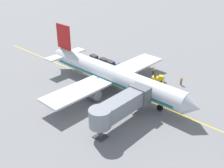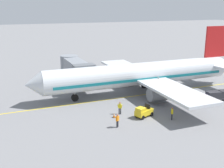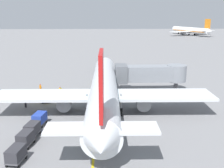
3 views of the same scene
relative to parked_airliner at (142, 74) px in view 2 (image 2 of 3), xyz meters
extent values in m
plane|color=slate|center=(-1.11, -0.24, -3.19)|extent=(400.00, 400.00, 0.00)
cube|color=gold|center=(-1.11, -0.24, -3.18)|extent=(0.24, 80.00, 0.01)
cylinder|color=silver|center=(0.00, 0.27, 0.10)|extent=(4.22, 32.06, 3.70)
cube|color=#14707A|center=(0.00, 0.27, -0.36)|extent=(4.21, 29.50, 0.44)
cone|color=silver|center=(0.28, 17.47, 0.10)|extent=(3.66, 2.46, 3.63)
cone|color=silver|center=(-0.28, -17.13, 0.40)|extent=(3.19, 2.85, 3.14)
cube|color=black|center=(0.25, 15.67, 0.75)|extent=(2.79, 1.14, 0.60)
cube|color=silver|center=(-0.01, -0.73, -0.55)|extent=(30.08, 5.69, 0.36)
cylinder|color=gray|center=(-5.50, 0.16, -1.80)|extent=(2.05, 3.23, 2.00)
cylinder|color=gray|center=(5.50, -0.02, -1.80)|extent=(2.05, 3.23, 2.00)
cube|color=red|center=(-0.24, -14.73, 4.70)|extent=(0.39, 4.40, 5.50)
cube|color=silver|center=(-0.24, -14.53, 0.65)|extent=(10.04, 2.76, 0.24)
cylinder|color=black|center=(0.19, 11.47, -2.64)|extent=(0.47, 1.11, 1.10)
cylinder|color=gray|center=(0.19, 11.47, -1.09)|extent=(0.24, 0.24, 2.00)
cylinder|color=black|center=(-2.33, -1.69, -2.64)|extent=(0.47, 1.11, 1.10)
cylinder|color=gray|center=(-2.33, -1.69, -1.09)|extent=(0.24, 0.24, 2.00)
cylinder|color=black|center=(2.27, -1.76, -2.64)|extent=(0.47, 1.11, 1.10)
cylinder|color=gray|center=(2.27, -1.76, -1.09)|extent=(0.24, 0.24, 2.00)
cube|color=gray|center=(7.40, 9.04, 0.30)|extent=(10.40, 2.80, 2.60)
cube|color=slate|center=(3.00, 9.04, 0.30)|extent=(2.00, 3.50, 2.99)
cylinder|color=gray|center=(12.60, 9.04, 0.30)|extent=(3.36, 3.36, 2.86)
cylinder|color=#4C4C51|center=(12.60, 9.04, -2.09)|extent=(0.70, 0.70, 2.19)
cube|color=#38383A|center=(12.60, 9.04, -3.11)|extent=(1.80, 1.80, 0.16)
cube|color=gold|center=(-9.35, 4.78, -2.56)|extent=(2.00, 2.76, 0.70)
cube|color=gold|center=(-9.59, 5.42, -1.99)|extent=(1.32, 1.34, 0.44)
cube|color=black|center=(-9.11, 4.13, -1.89)|extent=(0.84, 0.44, 0.64)
cylinder|color=black|center=(-9.39, 4.89, -1.91)|extent=(0.17, 0.27, 0.54)
cylinder|color=black|center=(-10.16, 5.41, -2.91)|extent=(0.38, 0.59, 0.56)
cylinder|color=black|center=(-9.15, 5.79, -2.91)|extent=(0.38, 0.59, 0.56)
cylinder|color=black|center=(-9.55, 3.77, -2.91)|extent=(0.38, 0.59, 0.56)
cylinder|color=black|center=(-8.54, 4.15, -2.91)|extent=(0.38, 0.59, 0.56)
cube|color=#4C4C51|center=(-8.04, -4.73, -2.77)|extent=(1.65, 2.39, 0.12)
cube|color=#233D9E|center=(-8.04, -4.73, -2.16)|extent=(1.57, 2.27, 1.10)
cylinder|color=#4C4C51|center=(-7.80, -3.30, -2.78)|extent=(0.19, 0.70, 0.07)
cylinder|color=black|center=(-8.45, -3.83, -3.01)|extent=(0.18, 0.38, 0.36)
cylinder|color=black|center=(-7.36, -4.01, -3.01)|extent=(0.18, 0.38, 0.36)
cylinder|color=black|center=(-8.72, -5.45, -3.01)|extent=(0.18, 0.38, 0.36)
cylinder|color=black|center=(-7.64, -5.64, -3.01)|extent=(0.18, 0.38, 0.36)
cube|color=#4C4C51|center=(-8.15, -7.87, -2.77)|extent=(1.65, 2.39, 0.12)
cube|color=#2D2D33|center=(-8.15, -7.87, -2.16)|extent=(1.57, 2.27, 1.10)
cylinder|color=#4C4C51|center=(-7.90, -6.44, -2.78)|extent=(0.19, 0.70, 0.07)
cylinder|color=black|center=(-8.55, -6.96, -3.01)|extent=(0.18, 0.38, 0.36)
cylinder|color=black|center=(-7.46, -7.15, -3.01)|extent=(0.18, 0.38, 0.36)
cylinder|color=black|center=(-8.83, -8.59, -3.01)|extent=(0.18, 0.38, 0.36)
cylinder|color=black|center=(-7.74, -8.77, -3.01)|extent=(0.18, 0.38, 0.36)
cylinder|color=#4C4C51|center=(-8.05, -8.74, -2.78)|extent=(0.19, 0.70, 0.07)
cylinder|color=black|center=(-8.70, -9.26, -3.01)|extent=(0.18, 0.38, 0.36)
cylinder|color=black|center=(-7.61, -9.45, -3.01)|extent=(0.18, 0.38, 0.36)
cylinder|color=#232328|center=(-11.10, 9.43, -2.76)|extent=(0.15, 0.15, 0.85)
cylinder|color=#232328|center=(-10.99, 9.26, -2.76)|extent=(0.15, 0.15, 0.85)
cube|color=orange|center=(-11.05, 9.35, -2.04)|extent=(0.41, 0.45, 0.60)
cylinder|color=orange|center=(-11.18, 9.56, -2.09)|extent=(0.20, 0.24, 0.57)
cylinder|color=orange|center=(-10.91, 9.14, -2.09)|extent=(0.20, 0.24, 0.57)
sphere|color=#997051|center=(-11.05, 9.35, -1.61)|extent=(0.22, 0.22, 0.22)
cube|color=red|center=(-11.05, 9.35, -1.59)|extent=(0.21, 0.27, 0.10)
cylinder|color=#232328|center=(-11.55, 1.95, -2.76)|extent=(0.15, 0.15, 0.85)
cylinder|color=#232328|center=(-11.72, 2.05, -2.76)|extent=(0.15, 0.15, 0.85)
cube|color=yellow|center=(-11.63, 2.00, -2.04)|extent=(0.45, 0.40, 0.60)
cylinder|color=yellow|center=(-11.42, 1.87, -2.09)|extent=(0.24, 0.19, 0.57)
cylinder|color=yellow|center=(-11.85, 2.13, -2.09)|extent=(0.24, 0.19, 0.57)
sphere|color=#997051|center=(-11.63, 2.00, -1.61)|extent=(0.22, 0.22, 0.22)
cube|color=red|center=(-11.63, 2.00, -1.59)|extent=(0.27, 0.20, 0.10)
cylinder|color=#232328|center=(-7.36, 7.25, -2.76)|extent=(0.15, 0.15, 0.85)
cylinder|color=#232328|center=(-7.24, 7.41, -2.76)|extent=(0.15, 0.15, 0.85)
cube|color=yellow|center=(-7.30, 7.33, -2.04)|extent=(0.42, 0.45, 0.60)
cylinder|color=yellow|center=(-7.45, 7.13, -2.09)|extent=(0.21, 0.23, 0.57)
cylinder|color=yellow|center=(-7.15, 7.53, -2.09)|extent=(0.21, 0.23, 0.57)
sphere|color=#997051|center=(-7.30, 7.33, -1.61)|extent=(0.22, 0.22, 0.22)
cube|color=red|center=(-7.30, 7.33, -1.59)|extent=(0.22, 0.26, 0.10)
cube|color=black|center=(-8.10, 8.51, -3.17)|extent=(0.36, 0.36, 0.04)
cone|color=orange|center=(-8.10, 8.51, -2.87)|extent=(0.30, 0.30, 0.55)
cylinder|color=white|center=(-8.10, 8.51, -2.84)|extent=(0.21, 0.21, 0.06)
camera|label=1|loc=(35.80, 32.35, 22.49)|focal=43.43mm
camera|label=2|loc=(-39.04, 21.83, 10.82)|focal=44.51mm
camera|label=3|loc=(-0.06, -36.61, 10.49)|focal=43.67mm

